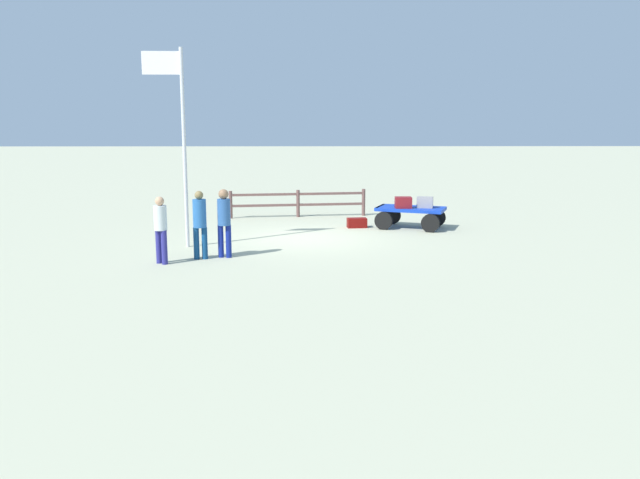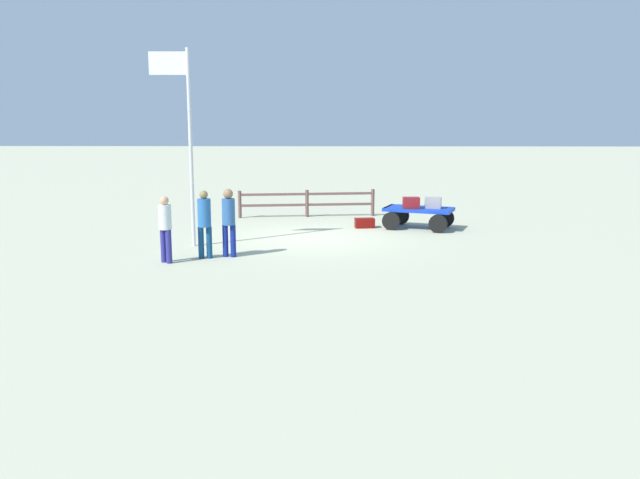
% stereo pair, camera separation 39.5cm
% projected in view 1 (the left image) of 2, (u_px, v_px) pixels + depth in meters
% --- Properties ---
extents(ground_plane, '(120.00, 120.00, 0.00)m').
position_uv_depth(ground_plane, '(303.00, 238.00, 19.15)').
color(ground_plane, '#B1B292').
extents(luggage_cart, '(2.33, 1.89, 0.66)m').
position_uv_depth(luggage_cart, '(410.00, 213.00, 20.83)').
color(luggage_cart, '#1236B3').
rests_on(luggage_cart, ground).
extents(suitcase_tan, '(0.50, 0.37, 0.34)m').
position_uv_depth(suitcase_tan, '(403.00, 203.00, 20.59)').
color(suitcase_tan, maroon).
rests_on(suitcase_tan, luggage_cart).
extents(suitcase_dark, '(0.55, 0.43, 0.34)m').
position_uv_depth(suitcase_dark, '(425.00, 202.00, 20.65)').
color(suitcase_dark, gray).
rests_on(suitcase_dark, luggage_cart).
extents(suitcase_grey, '(0.64, 0.40, 0.30)m').
position_uv_depth(suitcase_grey, '(357.00, 223.00, 20.97)').
color(suitcase_grey, '#6B0C0A').
rests_on(suitcase_grey, ground).
extents(worker_lead, '(0.34, 0.34, 1.68)m').
position_uv_depth(worker_lead, '(200.00, 220.00, 16.19)').
color(worker_lead, navy).
rests_on(worker_lead, ground).
extents(worker_trailing, '(0.37, 0.37, 1.70)m').
position_uv_depth(worker_trailing, '(224.00, 218.00, 16.38)').
color(worker_trailing, navy).
rests_on(worker_trailing, ground).
extents(worker_supervisor, '(0.43, 0.43, 1.60)m').
position_uv_depth(worker_supervisor, '(161.00, 226.00, 15.68)').
color(worker_supervisor, navy).
rests_on(worker_supervisor, ground).
extents(flagpole, '(1.06, 0.10, 5.19)m').
position_uv_depth(flagpole, '(179.00, 129.00, 17.34)').
color(flagpole, silver).
rests_on(flagpole, ground).
extents(wooden_fence, '(4.73, 0.72, 0.94)m').
position_uv_depth(wooden_fence, '(298.00, 201.00, 23.12)').
color(wooden_fence, brown).
rests_on(wooden_fence, ground).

